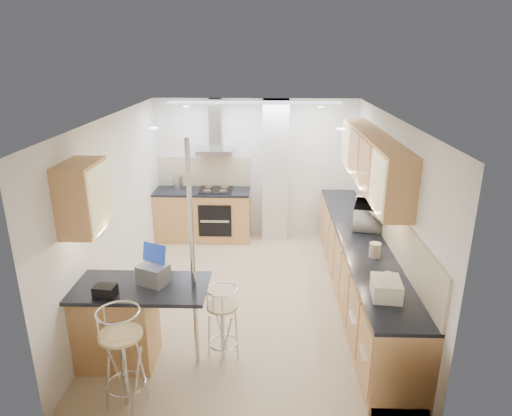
{
  "coord_description": "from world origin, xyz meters",
  "views": [
    {
      "loc": [
        0.24,
        -5.66,
        3.27
      ],
      "look_at": [
        0.07,
        0.2,
        1.25
      ],
      "focal_mm": 32.0,
      "sensor_mm": 36.0,
      "label": 1
    }
  ],
  "objects_px": {
    "laptop": "(153,274)",
    "bread_bin": "(386,288)",
    "bar_stool_near": "(123,359)",
    "microwave": "(369,215)",
    "bar_stool_end": "(223,324)"
  },
  "relations": [
    {
      "from": "laptop",
      "to": "bread_bin",
      "type": "bearing_deg",
      "value": 20.3
    },
    {
      "from": "bar_stool_near",
      "to": "bread_bin",
      "type": "distance_m",
      "value": 2.65
    },
    {
      "from": "microwave",
      "to": "laptop",
      "type": "relative_size",
      "value": 2.0
    },
    {
      "from": "bar_stool_near",
      "to": "bread_bin",
      "type": "height_order",
      "value": "bread_bin"
    },
    {
      "from": "microwave",
      "to": "bread_bin",
      "type": "bearing_deg",
      "value": -172.21
    },
    {
      "from": "microwave",
      "to": "bread_bin",
      "type": "height_order",
      "value": "microwave"
    },
    {
      "from": "laptop",
      "to": "bar_stool_end",
      "type": "bearing_deg",
      "value": 25.63
    },
    {
      "from": "bar_stool_near",
      "to": "bar_stool_end",
      "type": "height_order",
      "value": "bar_stool_near"
    },
    {
      "from": "microwave",
      "to": "bar_stool_end",
      "type": "xyz_separation_m",
      "value": [
        -1.91,
        -1.77,
        -0.64
      ]
    },
    {
      "from": "bread_bin",
      "to": "laptop",
      "type": "bearing_deg",
      "value": -178.66
    },
    {
      "from": "bread_bin",
      "to": "bar_stool_near",
      "type": "bearing_deg",
      "value": -162.53
    },
    {
      "from": "microwave",
      "to": "bar_stool_near",
      "type": "relative_size",
      "value": 0.57
    },
    {
      "from": "bar_stool_near",
      "to": "bar_stool_end",
      "type": "distance_m",
      "value": 1.14
    },
    {
      "from": "bar_stool_end",
      "to": "bread_bin",
      "type": "xyz_separation_m",
      "value": [
        1.68,
        -0.19,
        0.57
      ]
    },
    {
      "from": "bar_stool_near",
      "to": "bread_bin",
      "type": "bearing_deg",
      "value": 6.83
    }
  ]
}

